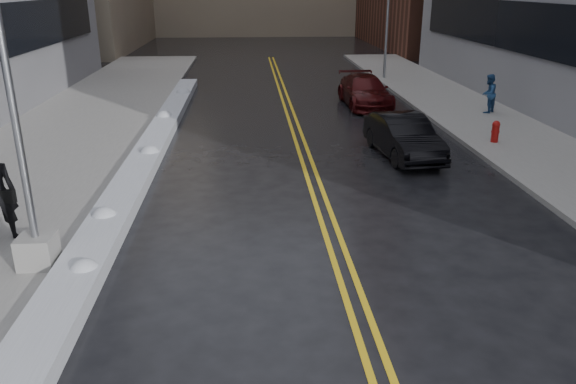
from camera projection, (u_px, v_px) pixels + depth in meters
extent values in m
plane|color=black|center=(208.00, 324.00, 9.07)|extent=(160.00, 160.00, 0.00)
cube|color=gray|center=(48.00, 153.00, 18.01)|extent=(5.50, 50.00, 0.15)
cube|color=gray|center=(522.00, 143.00, 19.06)|extent=(4.00, 50.00, 0.15)
cube|color=gold|center=(298.00, 150.00, 18.58)|extent=(0.12, 50.00, 0.01)
cube|color=gold|center=(307.00, 150.00, 18.60)|extent=(0.12, 50.00, 0.01)
cube|color=silver|center=(140.00, 167.00, 16.33)|extent=(0.90, 30.00, 0.34)
cube|color=gray|center=(38.00, 251.00, 10.56)|extent=(0.65, 0.65, 0.60)
cylinder|color=gray|center=(2.00, 43.00, 9.24)|extent=(0.14, 0.14, 7.00)
cylinder|color=maroon|center=(495.00, 133.00, 18.86)|extent=(0.24, 0.24, 0.60)
sphere|color=maroon|center=(496.00, 124.00, 18.76)|extent=(0.26, 0.26, 0.26)
cylinder|color=maroon|center=(495.00, 132.00, 18.85)|extent=(0.25, 0.10, 0.10)
cylinder|color=gray|center=(387.00, 32.00, 31.15)|extent=(0.14, 0.14, 5.00)
imported|color=navy|center=(489.00, 94.00, 23.02)|extent=(0.97, 0.96, 1.58)
imported|color=black|center=(403.00, 136.00, 17.65)|extent=(1.83, 4.15, 1.32)
imported|color=#39090A|center=(365.00, 91.00, 25.06)|extent=(1.99, 4.63, 1.33)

